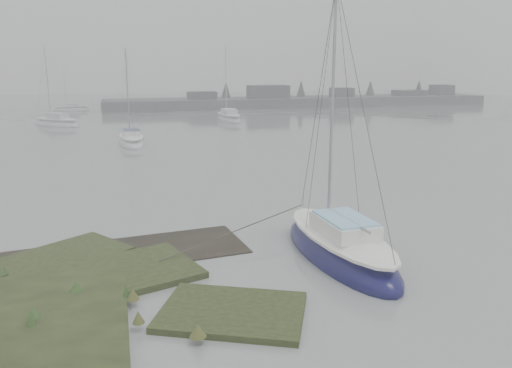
% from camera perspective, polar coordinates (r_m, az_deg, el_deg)
% --- Properties ---
extents(ground, '(160.00, 160.00, 0.00)m').
position_cam_1_polar(ground, '(42.01, -12.70, 4.73)').
color(ground, gray).
rests_on(ground, ground).
extents(far_shoreline, '(60.00, 8.00, 4.15)m').
position_cam_1_polar(far_shoreline, '(79.04, 6.01, 9.46)').
color(far_shoreline, '#4C4F51').
rests_on(far_shoreline, ground).
extents(sailboat_main, '(2.47, 6.63, 9.23)m').
position_cam_1_polar(sailboat_main, '(16.38, 9.52, -7.33)').
color(sailboat_main, '#0D0C3C').
rests_on(sailboat_main, ground).
extents(sailboat_white, '(2.29, 5.79, 8.00)m').
position_cam_1_polar(sailboat_white, '(40.63, -14.04, 4.73)').
color(sailboat_white, silver).
rests_on(sailboat_white, ground).
extents(sailboat_far_a, '(5.83, 5.66, 8.63)m').
position_cam_1_polar(sailboat_far_a, '(56.03, -21.82, 6.45)').
color(sailboat_far_a, silver).
rests_on(sailboat_far_a, ground).
extents(sailboat_far_b, '(2.60, 6.54, 9.02)m').
position_cam_1_polar(sailboat_far_b, '(56.96, -3.15, 7.48)').
color(sailboat_far_b, '#AFB2B9').
rests_on(sailboat_far_b, ground).
extents(sailboat_far_c, '(4.86, 1.81, 6.75)m').
position_cam_1_polar(sailboat_far_c, '(74.86, -20.33, 8.02)').
color(sailboat_far_c, '#AFB5BA').
rests_on(sailboat_far_c, ground).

